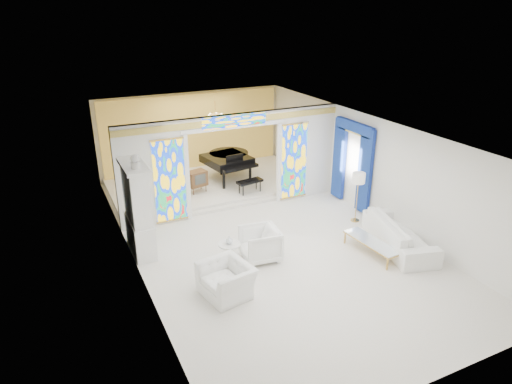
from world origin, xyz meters
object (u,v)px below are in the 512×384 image
sofa (400,234)px  armchair_right (260,244)px  coffee_table (372,242)px  grand_piano (229,159)px  tv_console (197,179)px  armchair_left (226,280)px  china_cabinet (138,210)px

sofa → armchair_right: bearing=89.9°
coffee_table → grand_piano: size_ratio=0.59×
tv_console → armchair_right: bearing=-102.5°
armchair_left → grand_piano: (2.65, 6.28, 0.54)m
coffee_table → tv_console: tv_console is taller
armchair_left → armchair_right: 1.69m
armchair_right → sofa: armchair_right is taller
china_cabinet → armchair_left: bearing=-65.2°
armchair_left → sofa: (4.90, 0.03, 0.02)m
china_cabinet → grand_piano: size_ratio=0.96×
grand_piano → sofa: bearing=-78.9°
armchair_right → coffee_table: (2.67, -1.02, -0.08)m
tv_console → coffee_table: bearing=-77.1°
china_cabinet → armchair_right: bearing=-33.1°
china_cabinet → grand_piano: 5.29m
china_cabinet → tv_console: size_ratio=3.76×
armchair_left → sofa: bearing=79.3°
china_cabinet → armchair_right: size_ratio=2.96×
coffee_table → grand_piano: 6.42m
tv_console → sofa: bearing=-70.1°
sofa → grand_piano: 6.66m
china_cabinet → tv_console: 3.78m
china_cabinet → sofa: (6.17, -2.70, -0.79)m
china_cabinet → coffee_table: 5.97m
china_cabinet → armchair_left: size_ratio=2.44×
armchair_left → sofa: sofa is taller
armchair_left → grand_piano: bearing=146.0°
tv_console → grand_piano: bearing=13.4°
grand_piano → tv_console: bearing=-161.4°
china_cabinet → armchair_right: (2.59, -1.68, -0.75)m
china_cabinet → coffee_table: size_ratio=1.61×
china_cabinet → armchair_left: china_cabinet is taller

